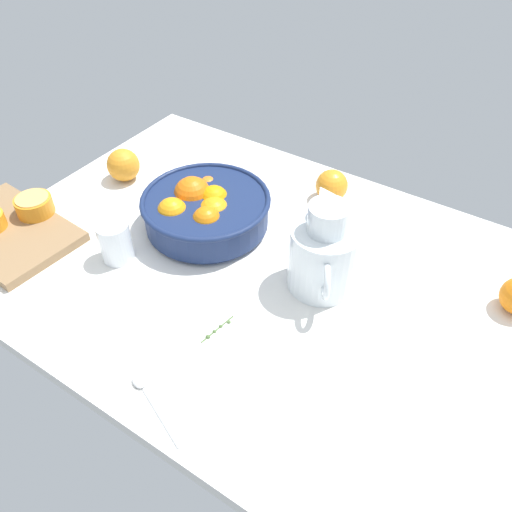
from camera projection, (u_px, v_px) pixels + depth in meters
The scene contains 10 objects.
ground_plane at pixel (273, 278), 107.89cm from camera, with size 128.03×85.20×3.00cm, color white.
fruit_bowl at pixel (205, 209), 115.01cm from camera, with size 29.10×29.10×10.85cm.
juice_pitcher at pixel (323, 258), 100.06cm from camera, with size 13.86×17.09×20.08cm.
juice_glass at pixel (116, 244), 107.84cm from camera, with size 6.86×6.86×9.01cm.
cutting_board at pixel (7, 232), 115.21cm from camera, with size 32.14×20.65×2.08cm, color olive.
orange_half_1 at pixel (34, 205), 117.22cm from camera, with size 8.39×8.39×4.33cm.
loose_orange_1 at pixel (123, 165), 129.90cm from camera, with size 8.28×8.28×8.28cm, color orange.
loose_orange_2 at pixel (332, 186), 123.54cm from camera, with size 7.83×7.83×7.83cm, color orange.
spoon at pixel (149, 397), 84.59cm from camera, with size 15.31×7.37×1.00cm.
herb_sprig_0 at pixel (216, 329), 95.42cm from camera, with size 1.59×8.40×0.93cm.
Camera 1 is at (38.95, -65.73, 74.90)cm, focal length 35.83 mm.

